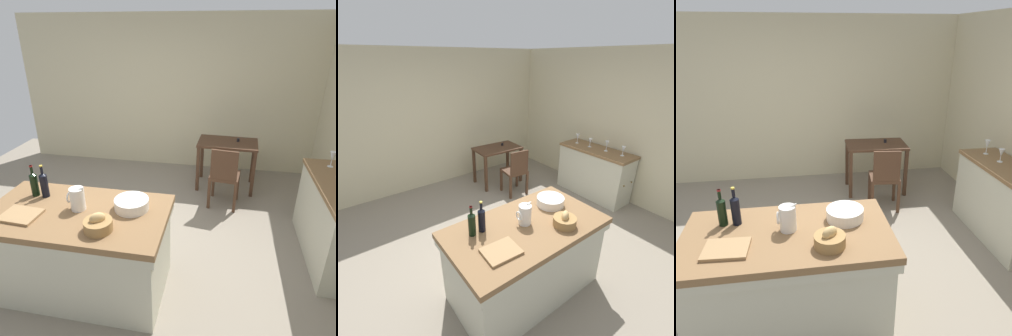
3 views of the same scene
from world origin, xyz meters
TOP-DOWN VIEW (x-y plane):
  - ground_plane at (0.00, 0.00)m, footprint 6.76×6.76m
  - wall_back at (0.00, 2.60)m, footprint 5.32×0.12m
  - wall_right at (2.60, 0.00)m, footprint 0.12×5.20m
  - island_table at (-0.22, -0.60)m, footprint 1.63×0.90m
  - side_cabinet at (2.26, 0.32)m, footprint 0.52×1.35m
  - writing_desk at (1.10, 1.81)m, footprint 0.93×0.60m
  - wooden_chair at (1.07, 1.18)m, footprint 0.45×0.45m
  - pitcher at (-0.21, -0.57)m, footprint 0.17×0.13m
  - wash_bowl at (0.26, -0.47)m, footprint 0.31×0.31m
  - bread_basket at (0.09, -0.83)m, footprint 0.23×0.23m
  - cutting_board at (-0.65, -0.77)m, footprint 0.33×0.27m
  - wine_bottle_dark at (-0.62, -0.41)m, footprint 0.07×0.07m
  - wine_bottle_amber at (-0.73, -0.41)m, footprint 0.07×0.07m
  - wine_glass_far_left at (2.31, -0.13)m, footprint 0.07×0.07m
  - wine_glass_left at (2.30, 0.17)m, footprint 0.07×0.07m
  - wine_glass_middle at (2.26, 0.49)m, footprint 0.07×0.07m
  - wine_glass_right at (2.25, 0.77)m, footprint 0.07×0.07m

SIDE VIEW (x-z plane):
  - ground_plane at x=0.00m, z-range 0.00..0.00m
  - side_cabinet at x=2.26m, z-range 0.00..0.91m
  - island_table at x=-0.22m, z-range 0.03..0.91m
  - wooden_chair at x=1.07m, z-range 0.04..0.94m
  - writing_desk at x=1.10m, z-range 0.23..1.04m
  - cutting_board at x=-0.65m, z-range 0.87..0.90m
  - wash_bowl at x=0.26m, z-range 0.87..0.97m
  - bread_basket at x=0.09m, z-range 0.85..1.01m
  - pitcher at x=-0.21m, z-range 0.86..1.11m
  - wine_bottle_amber at x=-0.73m, z-range 0.84..1.16m
  - wine_bottle_dark at x=-0.62m, z-range 0.84..1.17m
  - wine_glass_middle at x=2.26m, z-range 0.93..1.09m
  - wine_glass_far_left at x=2.31m, z-range 0.94..1.10m
  - wine_glass_right at x=2.25m, z-range 0.94..1.12m
  - wine_glass_left at x=2.30m, z-range 0.94..1.13m
  - wall_back at x=0.00m, z-range 0.00..2.60m
  - wall_right at x=2.60m, z-range 0.00..2.60m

